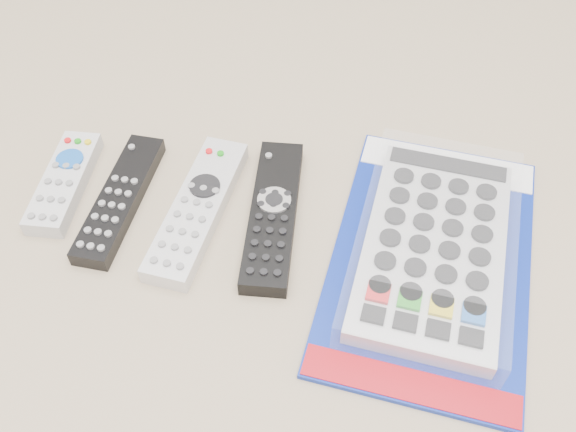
# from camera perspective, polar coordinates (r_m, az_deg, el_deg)

# --- Properties ---
(remote_small_grey) EXTENTS (0.06, 0.17, 0.03)m
(remote_small_grey) POSITION_cam_1_polar(r_m,az_deg,el_deg) (0.87, -19.29, 2.88)
(remote_small_grey) COLOR #B5B5B7
(remote_small_grey) RESTS_ON ground
(remote_slim_black) EXTENTS (0.07, 0.21, 0.02)m
(remote_slim_black) POSITION_cam_1_polar(r_m,az_deg,el_deg) (0.83, -14.72, 1.50)
(remote_slim_black) COLOR black
(remote_slim_black) RESTS_ON ground
(remote_silver_dvd) EXTENTS (0.10, 0.23, 0.03)m
(remote_silver_dvd) POSITION_cam_1_polar(r_m,az_deg,el_deg) (0.80, -8.04, 0.62)
(remote_silver_dvd) COLOR silver
(remote_silver_dvd) RESTS_ON ground
(remote_large_black) EXTENTS (0.06, 0.23, 0.03)m
(remote_large_black) POSITION_cam_1_polar(r_m,az_deg,el_deg) (0.78, -1.33, 0.16)
(remote_large_black) COLOR black
(remote_large_black) RESTS_ON ground
(jumbo_remote_packaged) EXTENTS (0.29, 0.41, 0.05)m
(jumbo_remote_packaged) POSITION_cam_1_polar(r_m,az_deg,el_deg) (0.76, 12.85, -2.63)
(jumbo_remote_packaged) COLOR navy
(jumbo_remote_packaged) RESTS_ON ground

